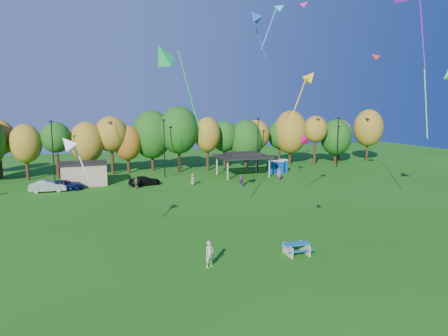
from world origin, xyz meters
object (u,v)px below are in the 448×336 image
object	(u,v)px
picnic_table	(297,248)
car_b	(48,186)
porta_potties	(278,166)
car_d	(145,181)
kite_flyer	(210,254)
car_c	(65,185)

from	to	relation	value
picnic_table	car_b	size ratio (longest dim) A/B	0.45
picnic_table	car_b	world-z (taller)	car_b
porta_potties	car_b	xyz separation A→B (m)	(-35.30, -3.20, -0.34)
porta_potties	picnic_table	world-z (taller)	porta_potties
porta_potties	car_d	xyz separation A→B (m)	(-22.77, -3.15, -0.44)
kite_flyer	car_b	xyz separation A→B (m)	(-12.23, 30.75, -0.18)
picnic_table	car_c	bearing A→B (deg)	121.97
kite_flyer	car_b	bearing A→B (deg)	91.87
car_b	car_c	distance (m)	2.12
car_c	porta_potties	bearing A→B (deg)	-84.40
porta_potties	car_c	world-z (taller)	porta_potties
picnic_table	kite_flyer	xyz separation A→B (m)	(-6.93, -0.05, 0.44)
car_c	car_d	bearing A→B (deg)	-91.30
kite_flyer	car_d	size ratio (longest dim) A/B	0.42
picnic_table	kite_flyer	bearing A→B (deg)	-176.33
porta_potties	picnic_table	xyz separation A→B (m)	(-16.14, -33.90, -0.60)
picnic_table	car_b	bearing A→B (deg)	125.19
car_b	car_d	distance (m)	12.52
kite_flyer	car_c	world-z (taller)	kite_flyer
car_c	car_d	distance (m)	10.47
picnic_table	kite_flyer	size ratio (longest dim) A/B	1.11
porta_potties	car_c	distance (m)	33.35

